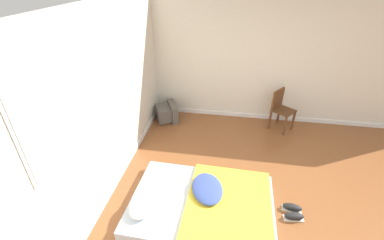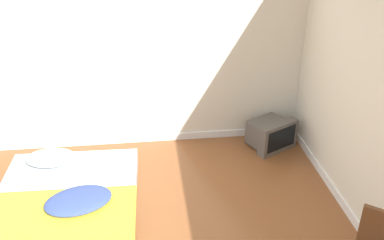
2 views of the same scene
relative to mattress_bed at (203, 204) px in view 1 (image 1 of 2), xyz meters
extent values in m
plane|color=brown|center=(-0.05, -1.05, -0.11)|extent=(20.00, 20.00, 0.00)
cube|color=silver|center=(-0.05, 1.43, 1.19)|extent=(7.93, 0.06, 2.60)
cube|color=white|center=(-0.05, 1.39, -0.06)|extent=(7.93, 0.02, 0.09)
cube|color=silver|center=(-0.52, 1.39, 1.63)|extent=(1.04, 0.01, 1.01)
cube|color=white|center=(-0.52, 1.39, 1.63)|extent=(0.97, 0.01, 0.94)
cube|color=silver|center=(2.75, -1.05, 1.19)|extent=(0.06, 7.29, 2.60)
cube|color=white|center=(2.71, -1.05, -0.06)|extent=(0.02, 7.29, 0.09)
cube|color=silver|center=(0.00, 0.02, -0.03)|extent=(1.42, 1.97, 0.16)
ellipsoid|color=white|center=(-0.22, 0.78, 0.12)|extent=(0.53, 0.35, 0.14)
cube|color=yellow|center=(-0.01, -0.35, 0.07)|extent=(1.42, 1.16, 0.05)
ellipsoid|color=#384C93|center=(0.17, -0.03, 0.14)|extent=(0.70, 0.58, 0.11)
cube|color=#56514C|center=(2.28, 1.16, 0.06)|extent=(0.52, 0.45, 0.30)
cube|color=#56514C|center=(2.38, 0.98, 0.08)|extent=(0.53, 0.35, 0.37)
cube|color=black|center=(2.41, 0.92, 0.09)|extent=(0.39, 0.20, 0.27)
cube|color=brown|center=(2.37, -1.57, 0.10)|extent=(0.05, 0.05, 0.41)
cube|color=brown|center=(2.10, -1.36, 0.10)|extent=(0.05, 0.05, 0.41)
cube|color=brown|center=(2.58, -1.30, 0.10)|extent=(0.05, 0.05, 0.41)
cube|color=brown|center=(2.31, -1.09, 0.10)|extent=(0.05, 0.05, 0.41)
cube|color=#55311A|center=(2.34, -1.33, 0.32)|extent=(0.54, 0.54, 0.02)
cube|color=brown|center=(2.44, -1.20, 0.53)|extent=(0.31, 0.25, 0.40)
cube|color=silver|center=(0.04, -1.22, -0.10)|extent=(0.13, 0.27, 0.02)
ellipsoid|color=black|center=(0.04, -1.22, -0.05)|extent=(0.14, 0.27, 0.09)
cube|color=silver|center=(0.19, -1.22, -0.10)|extent=(0.14, 0.27, 0.02)
ellipsoid|color=black|center=(0.19, -1.22, -0.05)|extent=(0.15, 0.27, 0.09)
camera|label=1|loc=(-2.42, -0.24, 2.81)|focal=24.00mm
camera|label=2|loc=(0.84, -3.27, 2.62)|focal=40.00mm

